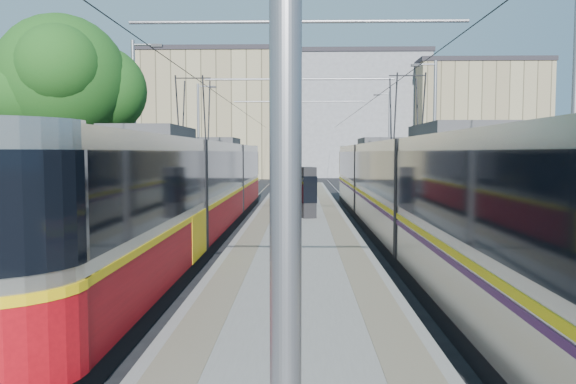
{
  "coord_description": "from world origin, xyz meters",
  "views": [
    {
      "loc": [
        0.1,
        -7.47,
        2.97
      ],
      "look_at": [
        -0.35,
        11.81,
        1.6
      ],
      "focal_mm": 35.0,
      "sensor_mm": 36.0,
      "label": 1
    }
  ],
  "objects": [
    {
      "name": "ground",
      "position": [
        0.0,
        0.0,
        0.0
      ],
      "size": [
        160.0,
        160.0,
        0.0
      ],
      "primitive_type": "plane",
      "color": "black",
      "rests_on": "ground"
    },
    {
      "name": "platform",
      "position": [
        0.0,
        17.0,
        0.15
      ],
      "size": [
        4.0,
        50.0,
        0.3
      ],
      "primitive_type": "cube",
      "color": "gray",
      "rests_on": "ground"
    },
    {
      "name": "tactile_strip_left",
      "position": [
        -1.45,
        17.0,
        0.3
      ],
      "size": [
        0.7,
        50.0,
        0.01
      ],
      "primitive_type": "cube",
      "color": "gray",
      "rests_on": "platform"
    },
    {
      "name": "tactile_strip_right",
      "position": [
        1.45,
        17.0,
        0.3
      ],
      "size": [
        0.7,
        50.0,
        0.01
      ],
      "primitive_type": "cube",
      "color": "gray",
      "rests_on": "platform"
    },
    {
      "name": "rails",
      "position": [
        0.0,
        17.0,
        0.02
      ],
      "size": [
        8.71,
        70.0,
        0.03
      ],
      "color": "gray",
      "rests_on": "ground"
    },
    {
      "name": "tram_left",
      "position": [
        -3.6,
        11.85,
        1.71
      ],
      "size": [
        2.43,
        27.96,
        5.5
      ],
      "color": "black",
      "rests_on": "ground"
    },
    {
      "name": "tram_right",
      "position": [
        3.6,
        11.39,
        1.86
      ],
      "size": [
        2.43,
        31.41,
        5.5
      ],
      "color": "black",
      "rests_on": "ground"
    },
    {
      "name": "catenary",
      "position": [
        0.0,
        14.15,
        4.52
      ],
      "size": [
        9.2,
        70.0,
        7.0
      ],
      "color": "gray",
      "rests_on": "platform"
    },
    {
      "name": "street_lamps",
      "position": [
        -0.0,
        21.0,
        4.18
      ],
      "size": [
        15.18,
        38.22,
        8.0
      ],
      "color": "gray",
      "rests_on": "ground"
    },
    {
      "name": "shelter",
      "position": [
        0.35,
        15.42,
        1.38
      ],
      "size": [
        0.79,
        1.05,
        2.07
      ],
      "rotation": [
        0.0,
        0.0,
        0.26
      ],
      "color": "black",
      "rests_on": "platform"
    },
    {
      "name": "tree",
      "position": [
        -9.54,
        16.2,
        5.86
      ],
      "size": [
        5.96,
        5.51,
        8.67
      ],
      "color": "#382314",
      "rests_on": "ground"
    },
    {
      "name": "building_left",
      "position": [
        -10.0,
        60.0,
        7.31
      ],
      "size": [
        16.32,
        12.24,
        14.61
      ],
      "color": "#998D67",
      "rests_on": "ground"
    },
    {
      "name": "building_centre",
      "position": [
        6.0,
        64.0,
        7.44
      ],
      "size": [
        18.36,
        14.28,
        14.86
      ],
      "color": "gray",
      "rests_on": "ground"
    },
    {
      "name": "building_right",
      "position": [
        20.0,
        58.0,
        6.57
      ],
      "size": [
        14.28,
        10.2,
        13.13
      ],
      "color": "#998D67",
      "rests_on": "ground"
    }
  ]
}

